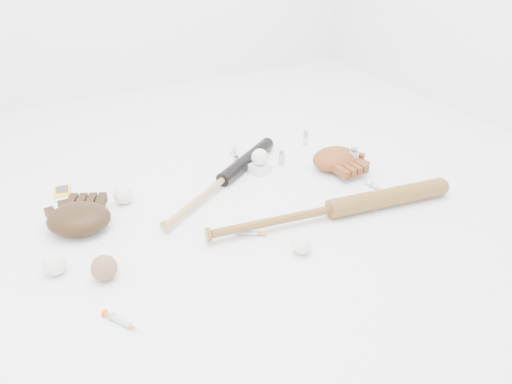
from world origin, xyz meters
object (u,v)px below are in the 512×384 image
bat_wood (332,209)px  glove_dark (79,219)px  bat_dark (223,179)px  pedestal (260,169)px

bat_wood → glove_dark: size_ratio=3.81×
bat_dark → pedestal: bearing=-24.6°
bat_wood → glove_dark: 0.91m
glove_dark → bat_dark: bearing=29.4°
bat_dark → pedestal: size_ratio=11.30×
bat_dark → bat_wood: size_ratio=0.81×
bat_dark → pedestal: bat_dark is taller
bat_wood → pedestal: (-0.07, 0.43, -0.02)m
glove_dark → pedestal: 0.77m
pedestal → glove_dark: bearing=-174.8°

